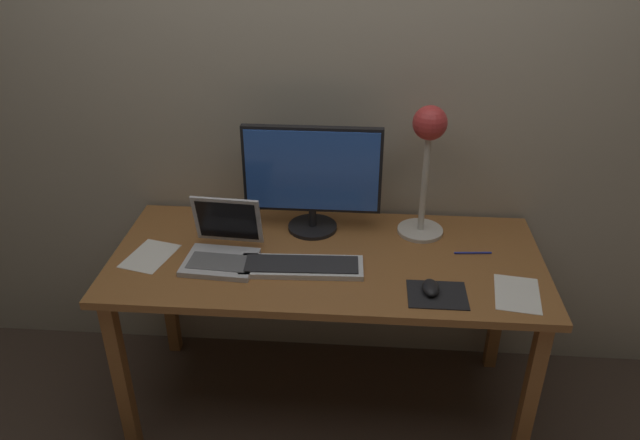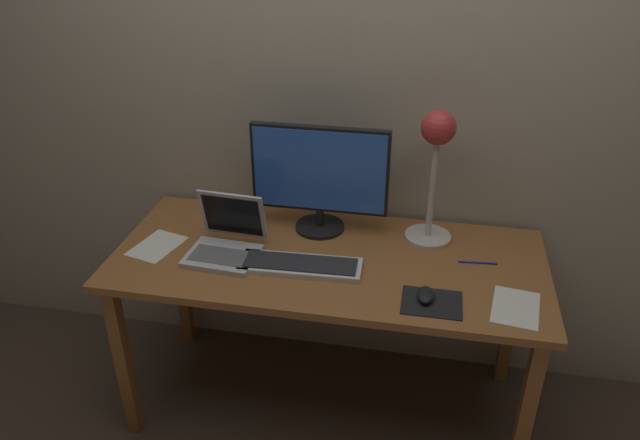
{
  "view_description": "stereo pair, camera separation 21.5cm",
  "coord_description": "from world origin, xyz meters",
  "px_view_note": "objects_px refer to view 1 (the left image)",
  "views": [
    {
      "loc": [
        0.12,
        -1.92,
        1.96
      ],
      "look_at": [
        -0.02,
        -0.05,
        0.92
      ],
      "focal_mm": 34.35,
      "sensor_mm": 36.0,
      "label": 1
    },
    {
      "loc": [
        0.33,
        -1.89,
        1.96
      ],
      "look_at": [
        -0.02,
        -0.05,
        0.92
      ],
      "focal_mm": 34.35,
      "sensor_mm": 36.0,
      "label": 2
    }
  ],
  "objects_px": {
    "mouse": "(431,288)",
    "pen": "(473,253)",
    "monitor": "(312,175)",
    "keyboard_main": "(302,266)",
    "desk_lamp": "(428,148)",
    "laptop": "(224,242)"
  },
  "relations": [
    {
      "from": "mouse",
      "to": "desk_lamp",
      "type": "bearing_deg",
      "value": 90.97
    },
    {
      "from": "keyboard_main",
      "to": "pen",
      "type": "bearing_deg",
      "value": 13.58
    },
    {
      "from": "mouse",
      "to": "pen",
      "type": "relative_size",
      "value": 0.69
    },
    {
      "from": "mouse",
      "to": "monitor",
      "type": "bearing_deg",
      "value": 137.19
    },
    {
      "from": "monitor",
      "to": "desk_lamp",
      "type": "height_order",
      "value": "desk_lamp"
    },
    {
      "from": "monitor",
      "to": "pen",
      "type": "xyz_separation_m",
      "value": [
        0.62,
        -0.14,
        -0.23
      ]
    },
    {
      "from": "monitor",
      "to": "laptop",
      "type": "xyz_separation_m",
      "value": [
        -0.31,
        -0.23,
        -0.17
      ]
    },
    {
      "from": "keyboard_main",
      "to": "monitor",
      "type": "bearing_deg",
      "value": 87.41
    },
    {
      "from": "pen",
      "to": "keyboard_main",
      "type": "bearing_deg",
      "value": -166.42
    },
    {
      "from": "monitor",
      "to": "keyboard_main",
      "type": "bearing_deg",
      "value": -92.59
    },
    {
      "from": "pen",
      "to": "monitor",
      "type": "bearing_deg",
      "value": 166.89
    },
    {
      "from": "monitor",
      "to": "mouse",
      "type": "relative_size",
      "value": 5.55
    },
    {
      "from": "monitor",
      "to": "keyboard_main",
      "type": "distance_m",
      "value": 0.37
    },
    {
      "from": "monitor",
      "to": "mouse",
      "type": "bearing_deg",
      "value": -42.81
    },
    {
      "from": "laptop",
      "to": "desk_lamp",
      "type": "xyz_separation_m",
      "value": [
        0.74,
        0.23,
        0.3
      ]
    },
    {
      "from": "monitor",
      "to": "keyboard_main",
      "type": "xyz_separation_m",
      "value": [
        -0.01,
        -0.3,
        -0.22
      ]
    },
    {
      "from": "keyboard_main",
      "to": "laptop",
      "type": "height_order",
      "value": "laptop"
    },
    {
      "from": "keyboard_main",
      "to": "laptop",
      "type": "xyz_separation_m",
      "value": [
        -0.3,
        0.07,
        0.05
      ]
    },
    {
      "from": "keyboard_main",
      "to": "desk_lamp",
      "type": "relative_size",
      "value": 0.85
    },
    {
      "from": "mouse",
      "to": "pen",
      "type": "distance_m",
      "value": 0.32
    },
    {
      "from": "mouse",
      "to": "pen",
      "type": "xyz_separation_m",
      "value": [
        0.18,
        0.26,
        -0.02
      ]
    },
    {
      "from": "desk_lamp",
      "to": "mouse",
      "type": "distance_m",
      "value": 0.53
    }
  ]
}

